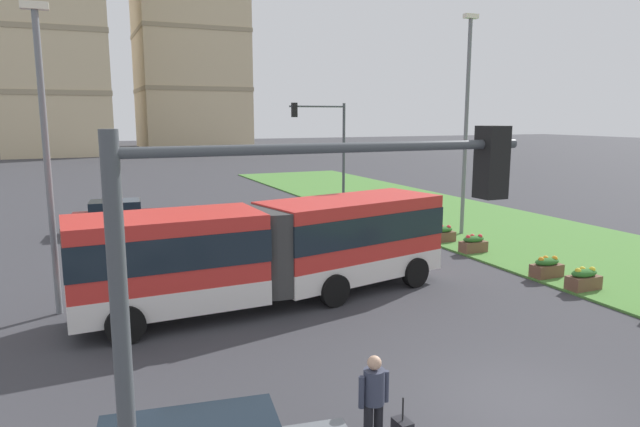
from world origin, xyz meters
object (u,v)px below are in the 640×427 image
Objects in this scene: streetlight_median at (466,118)px; apartment_tower_centre at (187,7)px; flower_planter_2 at (547,267)px; apartment_tower_westcentre at (50,7)px; pedestrian_crossing at (374,397)px; flower_planter_5 at (398,220)px; flower_planter_3 at (473,244)px; flower_planter_4 at (442,234)px; traffic_light_far_right at (327,139)px; car_maroon_sedan at (119,217)px; streetlight_left at (46,149)px; articulated_bus at (273,249)px; flower_planter_1 at (584,279)px; traffic_light_near_left at (283,301)px.

apartment_tower_centre reaches higher than streetlight_median.
apartment_tower_westcentre is (-16.90, 79.18, 20.70)m from flower_planter_2.
apartment_tower_centre reaches higher than pedestrian_crossing.
flower_planter_3 is at bearing -90.00° from flower_planter_5.
traffic_light_far_right is (-1.46, 9.43, 3.91)m from flower_planter_4.
car_maroon_sedan is 82.13m from apartment_tower_centre.
flower_planter_5 is 0.02× the size of apartment_tower_centre.
flower_planter_4 is (13.19, -8.38, -0.33)m from car_maroon_sedan.
car_maroon_sedan is 4.15× the size of flower_planter_5.
traffic_light_far_right reaches higher than pedestrian_crossing.
flower_planter_5 is 84.67m from apartment_tower_centre.
streetlight_left is 0.85× the size of streetlight_median.
articulated_bus is 16.47m from traffic_light_far_right.
flower_planter_3 is 5.99m from flower_planter_5.
flower_planter_5 is (9.58, 8.49, -1.23)m from articulated_bus.
car_maroon_sedan reaches higher than flower_planter_1.
apartment_tower_westcentre is at bearing 92.42° from traffic_light_near_left.
traffic_light_far_right reaches higher than flower_planter_2.
flower_planter_1 is at bearing 30.79° from traffic_light_near_left.
flower_planter_2 is (10.60, 6.70, -0.58)m from pedestrian_crossing.
streetlight_median is at bearing 30.23° from flower_planter_4.
pedestrian_crossing is (2.59, -21.23, 0.25)m from car_maroon_sedan.
pedestrian_crossing is 88.43m from apartment_tower_westcentre.
traffic_light_far_right reaches higher than flower_planter_5.
flower_planter_4 is at bearing 90.00° from flower_planter_2.
apartment_tower_centre is (5.04, 86.95, 24.26)m from flower_planter_3.
flower_planter_1 is at bearing -85.13° from traffic_light_far_right.
traffic_light_far_right is at bearing 104.66° from flower_planter_5.
traffic_light_near_left is at bearing -78.58° from streetlight_left.
flower_planter_4 is at bearing 90.00° from flower_planter_3.
car_maroon_sedan is 4.15× the size of flower_planter_1.
traffic_light_near_left reaches higher than flower_planter_1.
articulated_bus is at bearing 171.09° from flower_planter_2.
flower_planter_4 is 5.58m from streetlight_median.
flower_planter_2 is at bearing 32.29° from pedestrian_crossing.
flower_planter_2 is 0.11× the size of streetlight_median.
traffic_light_far_right is (11.73, 1.05, 3.58)m from car_maroon_sedan.
streetlight_left is (-14.19, -12.66, 0.42)m from traffic_light_far_right.
apartment_tower_westcentre is (-3.74, 88.59, 17.25)m from traffic_light_near_left.
flower_planter_4 is 0.17× the size of traffic_light_far_right.
streetlight_left reaches higher than car_maroon_sedan.
apartment_tower_centre is at bearing 86.88° from flower_planter_1.
traffic_light_near_left is at bearing -144.41° from flower_planter_2.
apartment_tower_centre is (15.64, 97.65, 23.69)m from pedestrian_crossing.
apartment_tower_westcentre reaches higher than car_maroon_sedan.
streetlight_left is (-15.65, -3.23, 4.33)m from flower_planter_4.
flower_planter_1 is 1.58m from flower_planter_2.
pedestrian_crossing is 0.17× the size of streetlight_median.
pedestrian_crossing is 1.58× the size of flower_planter_5.
traffic_light_far_right is at bearing 94.87° from flower_planter_1.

